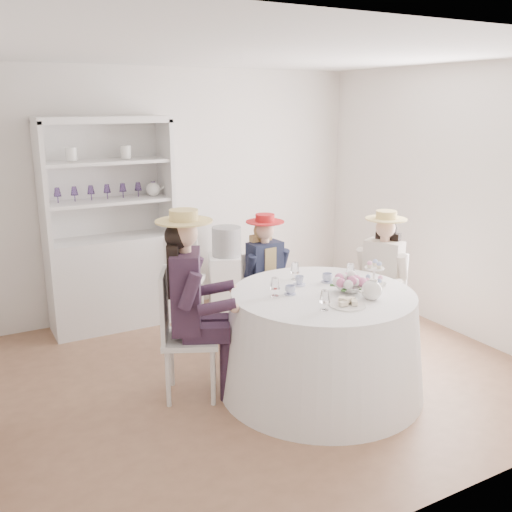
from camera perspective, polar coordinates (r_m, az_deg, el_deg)
ground at (r=5.19m, az=0.54°, el=-11.52°), size 4.50×4.50×0.00m
ceiling at (r=4.65m, az=0.63°, el=19.71°), size 4.50×4.50×0.00m
wall_back at (r=6.53m, az=-8.13°, el=6.37°), size 4.50×0.00×4.50m
wall_front at (r=3.21m, az=18.42°, el=-3.40°), size 4.50×0.00×4.50m
wall_right at (r=6.15m, az=19.24°, el=5.14°), size 0.00×4.50×4.50m
tea_table at (r=4.77m, az=6.57°, el=-8.49°), size 1.68×1.68×0.85m
hutch at (r=6.17m, az=-14.27°, el=0.14°), size 1.35×0.61×2.20m
side_table at (r=6.62m, az=-2.91°, el=-2.59°), size 0.52×0.52×0.63m
hatbox at (r=6.49m, az=-2.97°, el=1.47°), size 0.35×0.35×0.33m
guest_left at (r=4.51m, az=-6.64°, el=-3.82°), size 0.65×0.59×1.55m
guest_mid at (r=5.55m, az=1.00°, el=-1.55°), size 0.48×0.49×1.30m
guest_right at (r=5.54m, az=12.48°, el=-1.62°), size 0.57×0.52×1.36m
spare_chair at (r=6.21m, az=-7.29°, el=-2.01°), size 0.55×0.55×0.95m
teacup_a at (r=4.53m, az=3.44°, el=-3.46°), size 0.11×0.11×0.07m
teacup_b at (r=4.76m, az=4.34°, el=-2.52°), size 0.08×0.08×0.07m
teacup_c at (r=4.87m, az=7.14°, el=-2.23°), size 0.11×0.11×0.07m
flower_bowl at (r=4.65m, az=9.37°, el=-3.23°), size 0.30×0.30×0.06m
flower_arrangement at (r=4.62m, az=9.23°, el=-2.44°), size 0.20×0.21×0.08m
table_teapot at (r=4.51m, az=11.49°, el=-3.36°), size 0.22×0.16×0.17m
sandwich_plate at (r=4.34m, az=9.12°, el=-4.73°), size 0.28×0.28×0.06m
cupcake_stand at (r=4.86m, az=11.71°, el=-1.98°), size 0.22×0.22×0.20m
stemware_set at (r=4.60m, az=6.76°, el=-2.74°), size 0.84×0.81×0.15m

